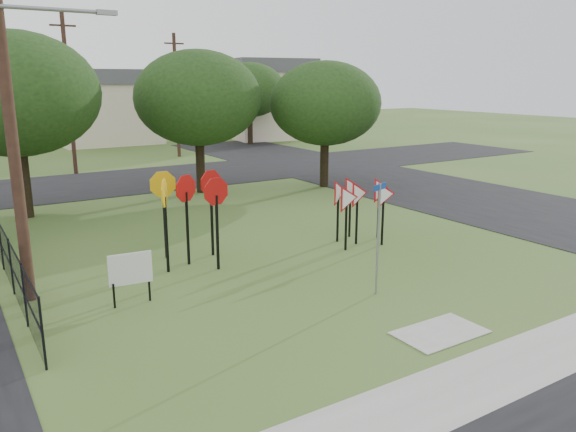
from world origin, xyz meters
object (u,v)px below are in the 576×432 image
object	(u,v)px
street_name_sign	(378,232)
stop_sign_cluster	(188,198)
info_board	(130,270)
yield_sign_cluster	(359,196)

from	to	relation	value
street_name_sign	stop_sign_cluster	xyz separation A→B (m)	(-3.08, 4.89, 0.34)
street_name_sign	info_board	distance (m)	6.22
street_name_sign	yield_sign_cluster	world-z (taller)	street_name_sign
yield_sign_cluster	info_board	world-z (taller)	yield_sign_cluster
stop_sign_cluster	yield_sign_cluster	bearing A→B (deg)	-9.52
stop_sign_cluster	yield_sign_cluster	world-z (taller)	stop_sign_cluster
stop_sign_cluster	street_name_sign	bearing A→B (deg)	-57.79
street_name_sign	stop_sign_cluster	world-z (taller)	street_name_sign
street_name_sign	info_board	xyz separation A→B (m)	(-5.55, 2.69, -0.79)
stop_sign_cluster	info_board	size ratio (longest dim) A/B	2.07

